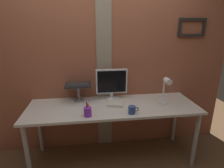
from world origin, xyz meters
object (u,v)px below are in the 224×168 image
at_px(laptop, 78,80).
at_px(coffee_mug, 132,110).
at_px(monitor, 112,83).
at_px(desk_lamp, 166,88).
at_px(pen_cup, 88,112).

relative_size(laptop, coffee_mug, 2.74).
distance_m(monitor, desk_lamp, 0.69).
bearing_deg(laptop, pen_cup, -77.72).
xyz_separation_m(desk_lamp, coffee_mug, (-0.46, -0.18, -0.18)).
bearing_deg(desk_lamp, coffee_mug, -158.11).
bearing_deg(monitor, coffee_mug, -69.36).
bearing_deg(coffee_mug, pen_cup, 179.99).
xyz_separation_m(pen_cup, coffee_mug, (0.49, -0.00, -0.01)).
height_order(monitor, pen_cup, monitor).
bearing_deg(desk_lamp, monitor, 156.76).
distance_m(monitor, coffee_mug, 0.52).
distance_m(laptop, desk_lamp, 1.12).
relative_size(laptop, desk_lamp, 0.93).
bearing_deg(pen_cup, laptop, 102.28).
relative_size(desk_lamp, coffee_mug, 2.96).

